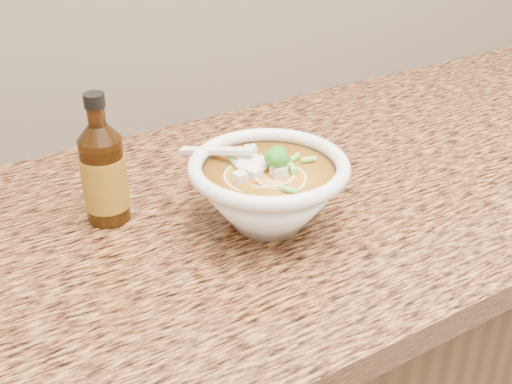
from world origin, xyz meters
TOP-DOWN VIEW (x-y plane):
  - counter_slab at (0.00, 1.68)m, footprint 4.00×0.68m
  - soup_bowl at (-0.17, 1.61)m, footprint 0.22×0.23m
  - hot_sauce_bottle at (-0.35, 1.73)m, footprint 0.07×0.07m

SIDE VIEW (x-z plane):
  - counter_slab at x=0.00m, z-range 0.86..0.90m
  - soup_bowl at x=-0.17m, z-range 0.89..1.01m
  - hot_sauce_bottle at x=-0.35m, z-range 0.88..1.06m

